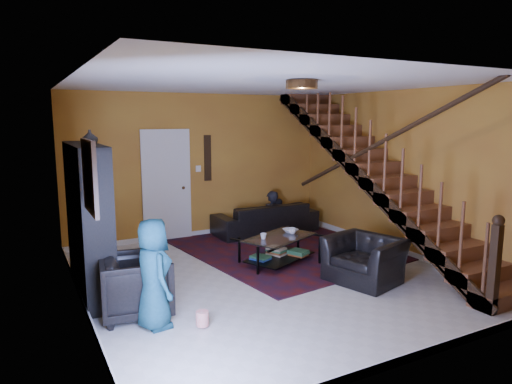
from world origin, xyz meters
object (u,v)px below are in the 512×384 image
(bookshelf, at_px, (89,222))
(sofa, at_px, (265,218))
(coffee_table, at_px, (279,248))
(armchair_right, at_px, (365,259))
(armchair_left, at_px, (137,285))

(bookshelf, distance_m, sofa, 4.06)
(bookshelf, height_order, coffee_table, bookshelf)
(sofa, relative_size, coffee_table, 1.55)
(armchair_right, bearing_deg, armchair_left, -112.96)
(coffee_table, bearing_deg, sofa, 67.30)
(armchair_left, relative_size, armchair_right, 0.82)
(armchair_right, distance_m, coffee_table, 1.41)
(coffee_table, bearing_deg, armchair_right, -60.95)
(armchair_left, xyz_separation_m, armchair_right, (3.17, -0.38, -0.05))
(armchair_left, distance_m, coffee_table, 2.63)
(armchair_left, distance_m, armchair_right, 3.20)
(armchair_left, height_order, coffee_table, armchair_left)
(sofa, xyz_separation_m, armchair_left, (-3.27, -2.73, 0.06))
(bookshelf, distance_m, coffee_table, 2.93)
(armchair_left, relative_size, coffee_table, 0.59)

